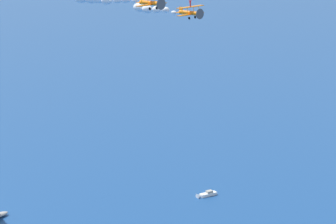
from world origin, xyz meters
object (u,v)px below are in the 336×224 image
(biplane_lead, at_px, (190,12))
(wingwalker_lead, at_px, (190,2))
(motorboat_offshore, at_px, (206,194))
(biplane_wingman, at_px, (151,2))

(biplane_lead, xyz_separation_m, wingwalker_lead, (0.11, -0.01, 2.19))
(biplane_lead, height_order, wingwalker_lead, wingwalker_lead)
(motorboat_offshore, distance_m, wingwalker_lead, 58.32)
(motorboat_offshore, relative_size, biplane_lead, 0.85)
(biplane_lead, relative_size, wingwalker_lead, 4.18)
(biplane_lead, distance_m, biplane_wingman, 15.22)
(wingwalker_lead, xyz_separation_m, biplane_wingman, (14.72, 1.38, 0.93))
(motorboat_offshore, height_order, biplane_wingman, biplane_wingman)
(motorboat_offshore, xyz_separation_m, wingwalker_lead, (20.11, 9.41, 53.93))
(biplane_lead, height_order, biplane_wingman, biplane_wingman)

